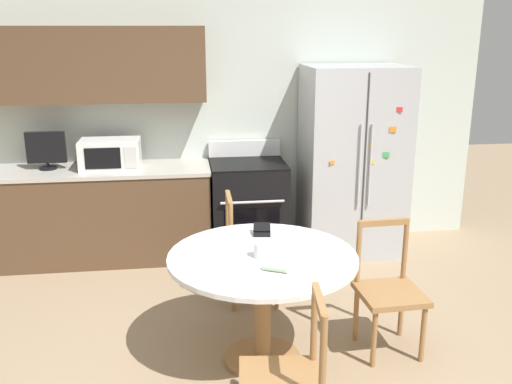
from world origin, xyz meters
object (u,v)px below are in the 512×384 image
wallet (262,231)px  countertop_tv (46,149)px  oven_range (248,207)px  dining_chair_far (249,251)px  candle_glass (261,251)px  refrigerator (353,161)px  microwave (110,154)px  dining_chair_near (286,381)px  dining_chair_right (389,291)px

wallet → countertop_tv: bearing=138.0°
countertop_tv → oven_range: bearing=-2.0°
dining_chair_far → candle_glass: dining_chair_far is taller
refrigerator → microwave: bearing=178.5°
candle_glass → dining_chair_near: bearing=-89.3°
countertop_tv → dining_chair_right: countertop_tv is taller
candle_glass → refrigerator: bearing=58.4°
microwave → countertop_tv: (-0.58, 0.05, 0.05)m
dining_chair_right → oven_range: bearing=-71.2°
dining_chair_right → wallet: dining_chair_right is taller
dining_chair_far → wallet: size_ratio=6.35×
oven_range → dining_chair_near: oven_range is taller
dining_chair_right → microwave: bearing=-45.9°
dining_chair_right → candle_glass: 0.97m
refrigerator → dining_chair_near: size_ratio=2.02×
oven_range → dining_chair_far: oven_range is taller
oven_range → dining_chair_right: 2.03m
dining_chair_right → dining_chair_near: (-0.88, -0.91, 0.00)m
countertop_tv → dining_chair_near: 3.41m
oven_range → countertop_tv: countertop_tv is taller
refrigerator → dining_chair_right: (-0.28, -1.84, -0.48)m
microwave → countertop_tv: size_ratio=1.55×
wallet → dining_chair_far: bearing=93.4°
refrigerator → dining_chair_right: 1.92m
dining_chair_far → wallet: dining_chair_far is taller
dining_chair_right → dining_chair_near: bearing=43.2°
oven_range → wallet: 1.57m
dining_chair_right → candle_glass: size_ratio=9.57×
dining_chair_near → wallet: size_ratio=6.35×
microwave → dining_chair_near: (1.14, -2.81, -0.60)m
candle_glass → countertop_tv: bearing=130.4°
oven_range → dining_chair_right: oven_range is taller
microwave → dining_chair_far: microwave is taller
countertop_tv → dining_chair_near: bearing=-59.0°
candle_glass → dining_chair_far: bearing=87.7°
oven_range → candle_glass: bearing=-94.4°
countertop_tv → candle_glass: 2.66m
oven_range → candle_glass: size_ratio=11.46×
countertop_tv → microwave: bearing=-5.0°
refrigerator → oven_range: 1.12m
dining_chair_far → candle_glass: bearing=-1.3°
countertop_tv → candle_glass: (1.71, -2.01, -0.28)m
oven_range → dining_chair_near: bearing=-92.9°
refrigerator → candle_glass: (-1.17, -1.90, -0.11)m
dining_chair_far → dining_chair_right: bearing=46.2°
dining_chair_near → refrigerator: bearing=-16.7°
dining_chair_right → candle_glass: bearing=1.2°
oven_range → microwave: 1.40m
refrigerator → dining_chair_far: bearing=-138.8°
candle_glass → wallet: bearing=80.9°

